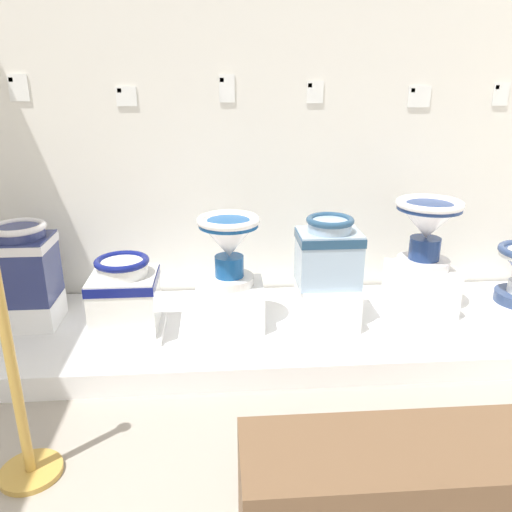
% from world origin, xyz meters
% --- Properties ---
extents(wall_back, '(4.10, 0.06, 2.88)m').
position_xyz_m(wall_back, '(1.95, 3.22, 1.44)').
color(wall_back, white).
rests_on(wall_back, ground_plane).
extents(display_platform, '(3.43, 1.00, 0.13)m').
position_xyz_m(display_platform, '(1.95, 2.67, 0.07)').
color(display_platform, white).
rests_on(display_platform, ground_plane).
extents(plinth_block_central_ornate, '(0.32, 0.30, 0.15)m').
position_xyz_m(plinth_block_central_ornate, '(0.52, 2.76, 0.21)').
color(plinth_block_central_ornate, white).
rests_on(plinth_block_central_ornate, display_platform).
extents(antique_toilet_central_ornate, '(0.33, 0.31, 0.44)m').
position_xyz_m(antique_toilet_central_ornate, '(0.52, 2.76, 0.52)').
color(antique_toilet_central_ornate, navy).
rests_on(antique_toilet_central_ornate, plinth_block_central_ornate).
extents(plinth_block_tall_cobalt, '(0.40, 0.33, 0.05)m').
position_xyz_m(plinth_block_tall_cobalt, '(1.10, 2.59, 0.15)').
color(plinth_block_tall_cobalt, white).
rests_on(plinth_block_tall_cobalt, display_platform).
extents(antique_toilet_tall_cobalt, '(0.35, 0.34, 0.40)m').
position_xyz_m(antique_toilet_tall_cobalt, '(1.10, 2.59, 0.38)').
color(antique_toilet_tall_cobalt, white).
rests_on(antique_toilet_tall_cobalt, plinth_block_tall_cobalt).
extents(plinth_block_rightmost, '(0.38, 0.30, 0.25)m').
position_xyz_m(plinth_block_rightmost, '(1.67, 2.65, 0.26)').
color(plinth_block_rightmost, white).
rests_on(plinth_block_rightmost, display_platform).
extents(antique_toilet_rightmost, '(0.34, 0.34, 0.39)m').
position_xyz_m(antique_toilet_rightmost, '(1.67, 2.65, 0.64)').
color(antique_toilet_rightmost, white).
rests_on(antique_toilet_rightmost, plinth_block_rightmost).
extents(plinth_block_squat_floral, '(0.32, 0.40, 0.23)m').
position_xyz_m(plinth_block_squat_floral, '(2.23, 2.68, 0.24)').
color(plinth_block_squat_floral, white).
rests_on(plinth_block_squat_floral, display_platform).
extents(antique_toilet_squat_floral, '(0.35, 0.27, 0.40)m').
position_xyz_m(antique_toilet_squat_floral, '(2.23, 2.68, 0.56)').
color(antique_toilet_squat_floral, '#A2BCD5').
rests_on(antique_toilet_squat_floral, plinth_block_squat_floral).
extents(plinth_block_slender_white, '(0.36, 0.35, 0.28)m').
position_xyz_m(plinth_block_slender_white, '(2.82, 2.77, 0.27)').
color(plinth_block_slender_white, white).
rests_on(plinth_block_slender_white, display_platform).
extents(antique_toilet_slender_white, '(0.38, 0.38, 0.41)m').
position_xyz_m(antique_toilet_slender_white, '(2.82, 2.77, 0.68)').
color(antique_toilet_slender_white, white).
rests_on(antique_toilet_slender_white, plinth_block_slender_white).
extents(info_placard_first, '(0.11, 0.01, 0.15)m').
position_xyz_m(info_placard_first, '(0.48, 3.19, 1.42)').
color(info_placard_first, white).
extents(info_placard_second, '(0.12, 0.01, 0.11)m').
position_xyz_m(info_placard_second, '(1.09, 3.19, 1.37)').
color(info_placard_second, white).
extents(info_placard_third, '(0.09, 0.01, 0.16)m').
position_xyz_m(info_placard_third, '(1.68, 3.19, 1.42)').
color(info_placard_third, white).
extents(info_placard_fourth, '(0.10, 0.01, 0.13)m').
position_xyz_m(info_placard_fourth, '(2.21, 3.19, 1.40)').
color(info_placard_fourth, white).
extents(info_placard_fifth, '(0.14, 0.01, 0.13)m').
position_xyz_m(info_placard_fifth, '(2.86, 3.19, 1.37)').
color(info_placard_fifth, white).
extents(info_placard_sixth, '(0.10, 0.01, 0.14)m').
position_xyz_m(info_placard_sixth, '(3.37, 3.19, 1.38)').
color(info_placard_sixth, white).
extents(stanchion_post_near_left, '(0.24, 0.24, 1.07)m').
position_xyz_m(stanchion_post_near_left, '(0.85, 1.69, 0.34)').
color(stanchion_post_near_left, gold).
rests_on(stanchion_post_near_left, ground_plane).
extents(museum_bench, '(1.11, 0.36, 0.40)m').
position_xyz_m(museum_bench, '(2.22, 1.28, 0.20)').
color(museum_bench, brown).
rests_on(museum_bench, ground_plane).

